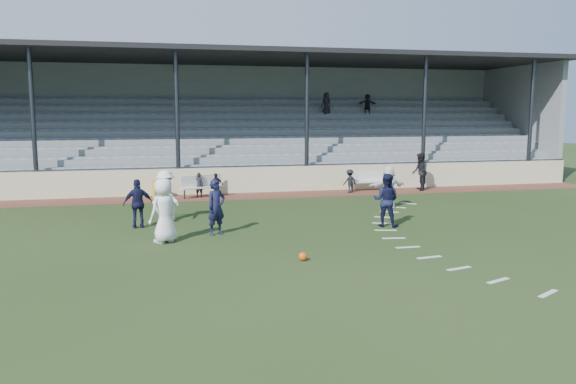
% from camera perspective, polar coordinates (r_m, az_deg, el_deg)
% --- Properties ---
extents(ground, '(90.00, 90.00, 0.00)m').
position_cam_1_polar(ground, '(15.06, 2.13, -6.22)').
color(ground, '#233515').
rests_on(ground, ground).
extents(cinder_track, '(34.00, 2.00, 0.02)m').
position_cam_1_polar(cinder_track, '(25.16, -4.06, -0.40)').
color(cinder_track, brown).
rests_on(cinder_track, ground).
extents(retaining_wall, '(34.00, 0.18, 1.20)m').
position_cam_1_polar(retaining_wall, '(26.11, -4.43, 1.21)').
color(retaining_wall, beige).
rests_on(retaining_wall, ground).
extents(bench_left, '(1.98, 1.27, 0.95)m').
position_cam_1_polar(bench_left, '(24.99, -8.77, 0.80)').
color(bench_left, beige).
rests_on(bench_left, cinder_track).
extents(bench_right, '(2.00, 0.47, 0.95)m').
position_cam_1_polar(bench_right, '(26.98, 8.21, 1.35)').
color(bench_right, beige).
rests_on(bench_right, cinder_track).
extents(trash_bin, '(0.48, 0.48, 0.77)m').
position_cam_1_polar(trash_bin, '(24.96, -13.08, 0.25)').
color(trash_bin, gold).
rests_on(trash_bin, cinder_track).
extents(football, '(0.22, 0.22, 0.22)m').
position_cam_1_polar(football, '(14.28, 1.52, -6.56)').
color(football, '#F14A0E').
rests_on(football, ground).
extents(player_white_lead, '(1.08, 1.03, 1.87)m').
position_cam_1_polar(player_white_lead, '(16.47, -12.49, -1.85)').
color(player_white_lead, white).
rests_on(player_white_lead, ground).
extents(player_navy_lead, '(0.74, 0.66, 1.71)m').
position_cam_1_polar(player_navy_lead, '(17.24, -7.30, -1.54)').
color(player_navy_lead, '#121433').
rests_on(player_navy_lead, ground).
extents(player_navy_mid, '(1.07, 1.02, 1.74)m').
position_cam_1_polar(player_navy_mid, '(18.64, 9.94, -0.82)').
color(player_navy_mid, '#121433').
rests_on(player_navy_mid, ground).
extents(player_white_wing, '(1.25, 1.27, 1.75)m').
position_cam_1_polar(player_white_wing, '(19.77, -12.34, -0.36)').
color(player_white_wing, white).
rests_on(player_white_wing, ground).
extents(player_navy_wing, '(0.98, 0.51, 1.60)m').
position_cam_1_polar(player_navy_wing, '(18.75, -14.98, -1.15)').
color(player_navy_wing, '#121433').
rests_on(player_navy_wing, ground).
extents(player_white_back, '(1.60, 0.69, 1.67)m').
position_cam_1_polar(player_white_back, '(22.26, 10.17, 0.52)').
color(player_white_back, white).
rests_on(player_white_back, ground).
extents(official, '(0.88, 1.02, 1.79)m').
position_cam_1_polar(official, '(27.45, 13.26, 2.03)').
color(official, black).
rests_on(official, cinder_track).
extents(sub_left_near, '(0.47, 0.40, 1.08)m').
position_cam_1_polar(sub_left_near, '(24.93, -9.02, 0.72)').
color(sub_left_near, black).
rests_on(sub_left_near, cinder_track).
extents(sub_left_far, '(0.66, 0.39, 1.06)m').
position_cam_1_polar(sub_left_far, '(24.85, -7.30, 0.70)').
color(sub_left_far, black).
rests_on(sub_left_far, cinder_track).
extents(sub_right, '(0.79, 0.60, 1.09)m').
position_cam_1_polar(sub_right, '(26.14, 6.29, 1.12)').
color(sub_right, black).
rests_on(sub_right, cinder_track).
extents(grandstand, '(34.60, 9.00, 6.61)m').
position_cam_1_polar(grandstand, '(30.63, -5.75, 5.22)').
color(grandstand, gray).
rests_on(grandstand, ground).
extents(penalty_arc, '(3.89, 14.63, 0.01)m').
position_cam_1_polar(penalty_arc, '(16.58, 16.08, -5.18)').
color(penalty_arc, silver).
rests_on(penalty_arc, ground).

